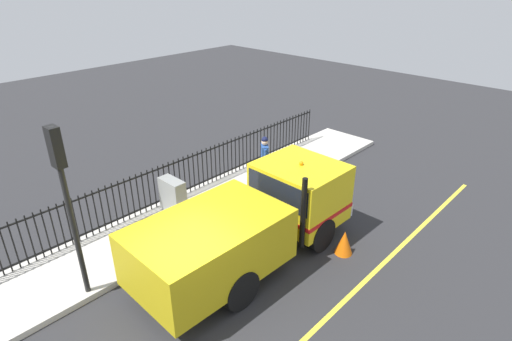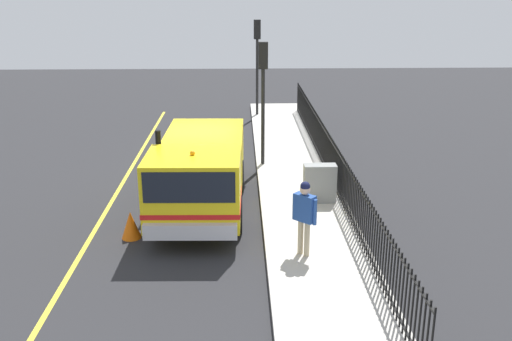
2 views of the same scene
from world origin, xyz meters
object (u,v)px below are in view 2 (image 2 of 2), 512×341
object	(u,v)px
traffic_light_mid	(257,48)
traffic_cone	(131,225)
traffic_light_near	(263,79)
utility_cabinet	(320,183)
worker_standing	(304,211)
work_truck	(200,169)

from	to	relation	value
traffic_light_mid	traffic_cone	bearing A→B (deg)	71.62
traffic_light_near	utility_cabinet	xyz separation A→B (m)	(1.43, -3.54, -2.34)
worker_standing	work_truck	bearing A→B (deg)	-7.54
traffic_light_near	traffic_light_mid	bearing A→B (deg)	-91.43
work_truck	traffic_cone	distance (m)	2.45
work_truck	utility_cabinet	distance (m)	3.34
utility_cabinet	traffic_cone	world-z (taller)	utility_cabinet
work_truck	utility_cabinet	size ratio (longest dim) A/B	5.91
traffic_light_near	work_truck	bearing A→B (deg)	63.31
worker_standing	traffic_light_mid	distance (m)	14.70
utility_cabinet	traffic_cone	size ratio (longest dim) A/B	1.56
work_truck	traffic_light_near	size ratio (longest dim) A/B	1.56
traffic_light_near	traffic_cone	bearing A→B (deg)	56.79
work_truck	traffic_light_mid	xyz separation A→B (m)	(1.91, 11.59, 1.97)
worker_standing	utility_cabinet	distance (m)	3.41
worker_standing	utility_cabinet	bearing A→B (deg)	-61.27
traffic_light_mid	utility_cabinet	size ratio (longest dim) A/B	4.03
traffic_light_near	traffic_light_mid	world-z (taller)	traffic_light_mid
traffic_cone	traffic_light_mid	bearing A→B (deg)	75.15
work_truck	utility_cabinet	bearing A→B (deg)	-173.33
work_truck	traffic_cone	world-z (taller)	work_truck
utility_cabinet	traffic_cone	bearing A→B (deg)	-158.32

